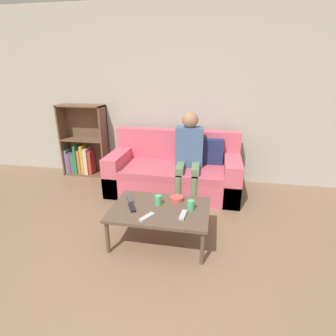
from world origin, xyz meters
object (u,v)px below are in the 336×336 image
Objects in this scene: couch at (175,172)px; cup_near at (191,205)px; coffee_table at (160,211)px; tv_remote_0 at (132,207)px; snack_bowl at (177,199)px; bookshelf at (84,148)px; person_adult at (189,149)px; tv_remote_2 at (147,217)px; cup_far at (158,200)px; tv_remote_1 at (130,199)px; tv_remote_3 at (183,215)px.

cup_near is at bearing -73.52° from couch.
coffee_table is 0.28m from tv_remote_0.
snack_bowl is at bearing 3.02° from tv_remote_0.
bookshelf is 2.33m from coffee_table.
couch is 0.44m from person_adult.
bookshelf is 8.15× the size of snack_bowl.
tv_remote_0 and tv_remote_2 have the same top height.
tv_remote_2 is 1.21× the size of snack_bowl.
cup_far is (-0.03, 0.07, 0.08)m from coffee_table.
bookshelf is at bearing 101.03° from tv_remote_0.
cup_far is 0.59× the size of tv_remote_2.
tv_remote_2 is at bearing -91.47° from couch.
couch is at bearing 117.51° from tv_remote_2.
bookshelf is at bearing 162.82° from person_adult.
tv_remote_1 is at bearing 172.67° from cup_near.
cup_far is at bearing 114.65° from coffee_table.
tv_remote_3 is (0.33, 0.10, 0.00)m from tv_remote_2.
person_adult is at bearing 108.84° from tv_remote_2.
tv_remote_3 is at bearing -70.07° from snack_bowl.
coffee_table is at bearing 162.24° from tv_remote_3.
coffee_table is at bearing -87.89° from couch.
person_adult is at bearing -14.80° from bookshelf.
couch is 1.36m from tv_remote_3.
couch is 19.55× the size of cup_near.
snack_bowl is at bearing 35.35° from cup_far.
tv_remote_3 is at bearing -88.38° from person_adult.
cup_far is at bearing -43.68° from bookshelf.
bookshelf is 11.40× the size of cup_far.
coffee_table is 5.66× the size of tv_remote_3.
couch reaches higher than tv_remote_2.
cup_far is 0.34m from tv_remote_3.
tv_remote_2 is at bearing -118.81° from snack_bowl.
tv_remote_1 and tv_remote_3 have the same top height.
snack_bowl is at bearing 115.28° from tv_remote_3.
snack_bowl is at bearing -79.85° from couch.
tv_remote_0 is 0.52m from tv_remote_3.
cup_near is at bearing -38.23° from tv_remote_1.
bookshelf is 2.19m from tv_remote_0.
cup_near is 0.59m from tv_remote_0.
snack_bowl is (0.41, 0.25, 0.01)m from tv_remote_0.
coffee_table is at bearing -65.35° from cup_far.
tv_remote_0 is (-0.27, -0.06, 0.04)m from coffee_table.
coffee_table is (1.66, -1.63, -0.11)m from bookshelf.
bookshelf is 2.00m from tv_remote_1.
cup_far is 0.59× the size of tv_remote_3.
cup_far is at bearing 109.20° from tv_remote_2.
tv_remote_3 is (0.25, -0.11, 0.04)m from coffee_table.
tv_remote_3 is (0.28, -0.18, -0.04)m from cup_far.
tv_remote_1 is (-0.51, -1.03, -0.29)m from person_adult.
cup_near reaches higher than tv_remote_2.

